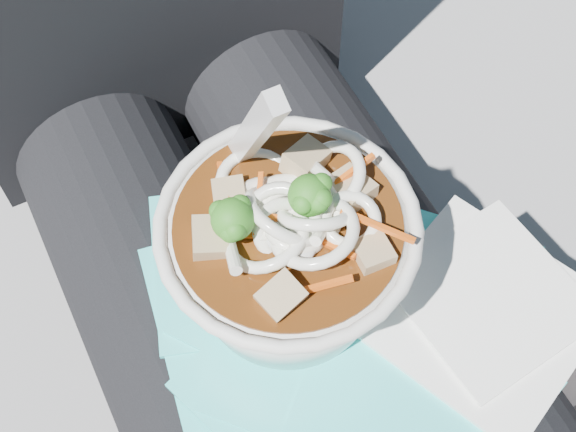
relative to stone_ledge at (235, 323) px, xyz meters
name	(u,v)px	position (x,y,z in m)	size (l,w,h in m)	color
stone_ledge	(235,323)	(0.00, 0.00, 0.00)	(1.00, 0.50, 0.48)	slate
lap	(291,325)	(0.00, -0.15, 0.31)	(0.31, 0.48, 0.15)	black
person_body	(241,224)	(0.00, -0.06, 0.33)	(0.34, 0.94, 1.02)	black
plastic_bag	(336,333)	(0.01, -0.20, 0.39)	(0.30, 0.33, 0.01)	#31CFCE
napkins	(486,308)	(0.11, -0.23, 0.40)	(0.18, 0.18, 0.01)	white
udon_bowl	(288,249)	(-0.01, -0.16, 0.46)	(0.19, 0.19, 0.21)	white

